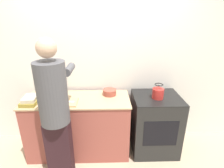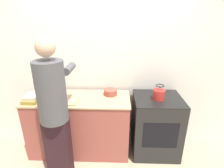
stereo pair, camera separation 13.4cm
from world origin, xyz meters
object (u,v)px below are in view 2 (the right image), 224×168
object	(u,v)px
person	(54,109)
knife	(66,100)
kettle	(159,93)
cutting_board	(66,101)
canister_jar	(51,91)
bowl_prep	(110,92)
oven	(156,125)

from	to	relation	value
person	knife	distance (m)	0.37
kettle	person	bearing A→B (deg)	-160.45
cutting_board	canister_jar	xyz separation A→B (m)	(-0.24, 0.16, 0.08)
bowl_prep	person	bearing A→B (deg)	-135.31
person	kettle	world-z (taller)	person
kettle	canister_jar	size ratio (longest dim) A/B	1.24
cutting_board	knife	world-z (taller)	knife
bowl_prep	canister_jar	size ratio (longest dim) A/B	1.16
person	cutting_board	distance (m)	0.37
person	canister_jar	world-z (taller)	person
person	kettle	distance (m)	1.37
person	canister_jar	xyz separation A→B (m)	(-0.22, 0.52, -0.00)
kettle	bowl_prep	size ratio (longest dim) A/B	1.07
oven	kettle	xyz separation A→B (m)	(-0.01, -0.05, 0.54)
kettle	bowl_prep	bearing A→B (deg)	166.96
cutting_board	knife	xyz separation A→B (m)	(0.01, -0.00, 0.01)
cutting_board	canister_jar	size ratio (longest dim) A/B	1.95
knife	bowl_prep	bearing A→B (deg)	25.90
person	knife	size ratio (longest dim) A/B	8.16
cutting_board	person	bearing A→B (deg)	-93.35
kettle	bowl_prep	distance (m)	0.69
oven	bowl_prep	world-z (taller)	bowl_prep
person	canister_jar	distance (m)	0.57
canister_jar	knife	bearing A→B (deg)	-32.86
cutting_board	knife	size ratio (longest dim) A/B	1.51
person	bowl_prep	xyz separation A→B (m)	(0.62, 0.61, -0.05)
knife	kettle	bearing A→B (deg)	7.16
knife	canister_jar	size ratio (longest dim) A/B	1.29
knife	canister_jar	xyz separation A→B (m)	(-0.25, 0.16, 0.06)
oven	bowl_prep	size ratio (longest dim) A/B	4.56
oven	knife	world-z (taller)	knife
cutting_board	bowl_prep	world-z (taller)	bowl_prep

